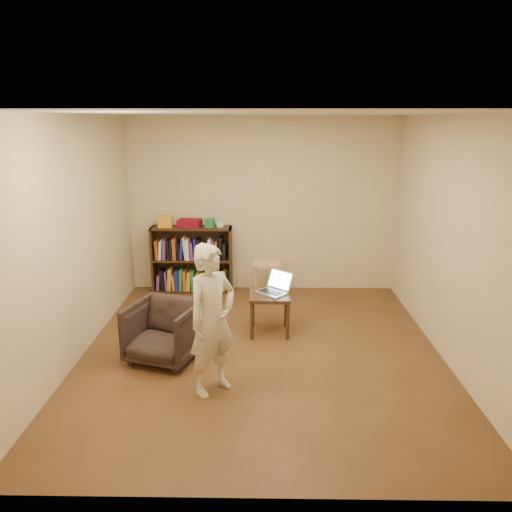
{
  "coord_description": "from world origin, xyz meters",
  "views": [
    {
      "loc": [
        0.02,
        -5.14,
        2.54
      ],
      "look_at": [
        -0.07,
        0.35,
        1.03
      ],
      "focal_mm": 35.0,
      "sensor_mm": 36.0,
      "label": 1
    }
  ],
  "objects_px": {
    "armchair": "(164,332)",
    "side_table": "(270,301)",
    "laptop": "(275,288)",
    "stool": "(267,269)",
    "person": "(212,320)",
    "bookshelf": "(192,263)"
  },
  "relations": [
    {
      "from": "armchair",
      "to": "side_table",
      "type": "height_order",
      "value": "armchair"
    },
    {
      "from": "laptop",
      "to": "stool",
      "type": "bearing_deg",
      "value": 135.75
    },
    {
      "from": "stool",
      "to": "person",
      "type": "relative_size",
      "value": 0.39
    },
    {
      "from": "bookshelf",
      "to": "stool",
      "type": "height_order",
      "value": "bookshelf"
    },
    {
      "from": "stool",
      "to": "laptop",
      "type": "distance_m",
      "value": 1.12
    },
    {
      "from": "bookshelf",
      "to": "side_table",
      "type": "distance_m",
      "value": 1.92
    },
    {
      "from": "stool",
      "to": "person",
      "type": "distance_m",
      "value": 2.63
    },
    {
      "from": "stool",
      "to": "side_table",
      "type": "relative_size",
      "value": 1.13
    },
    {
      "from": "side_table",
      "to": "person",
      "type": "bearing_deg",
      "value": -112.04
    },
    {
      "from": "bookshelf",
      "to": "stool",
      "type": "relative_size",
      "value": 2.13
    },
    {
      "from": "side_table",
      "to": "laptop",
      "type": "xyz_separation_m",
      "value": [
        0.06,
        0.07,
        0.14
      ]
    },
    {
      "from": "armchair",
      "to": "bookshelf",
      "type": "bearing_deg",
      "value": 107.83
    },
    {
      "from": "side_table",
      "to": "laptop",
      "type": "height_order",
      "value": "laptop"
    },
    {
      "from": "person",
      "to": "laptop",
      "type": "bearing_deg",
      "value": 21.3
    },
    {
      "from": "bookshelf",
      "to": "person",
      "type": "height_order",
      "value": "person"
    },
    {
      "from": "person",
      "to": "side_table",
      "type": "bearing_deg",
      "value": 22.3
    },
    {
      "from": "stool",
      "to": "side_table",
      "type": "height_order",
      "value": "stool"
    },
    {
      "from": "side_table",
      "to": "person",
      "type": "distance_m",
      "value": 1.51
    },
    {
      "from": "bookshelf",
      "to": "stool",
      "type": "bearing_deg",
      "value": -17.03
    },
    {
      "from": "stool",
      "to": "laptop",
      "type": "height_order",
      "value": "laptop"
    },
    {
      "from": "armchair",
      "to": "side_table",
      "type": "xyz_separation_m",
      "value": [
        1.15,
        0.73,
        0.09
      ]
    },
    {
      "from": "bookshelf",
      "to": "armchair",
      "type": "height_order",
      "value": "bookshelf"
    }
  ]
}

